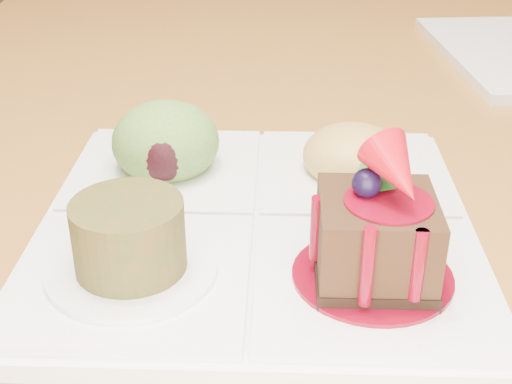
{
  "coord_description": "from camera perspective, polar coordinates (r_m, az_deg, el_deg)",
  "views": [
    {
      "loc": [
        -0.17,
        -0.92,
        1.01
      ],
      "look_at": [
        -0.15,
        -0.51,
        0.79
      ],
      "focal_mm": 50.0,
      "sensor_mm": 36.0,
      "label": 1
    }
  ],
  "objects": [
    {
      "name": "dining_table",
      "position": [
        0.99,
        7.25,
        9.07
      ],
      "size": [
        1.0,
        1.8,
        0.75
      ],
      "color": "#A16D29",
      "rests_on": "ground"
    },
    {
      "name": "sampler_plate",
      "position": [
        0.48,
        -0.22,
        -1.02
      ],
      "size": [
        0.32,
        0.32,
        0.11
      ],
      "rotation": [
        0.0,
        0.0,
        -0.08
      ],
      "color": "white",
      "rests_on": "dining_table"
    }
  ]
}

